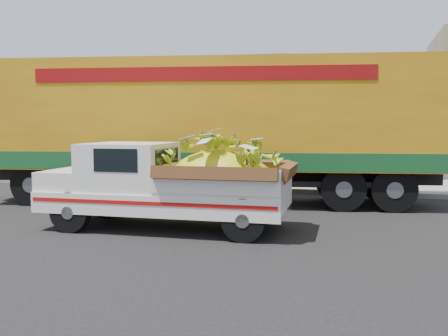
# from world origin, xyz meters

# --- Properties ---
(ground) EXTENTS (100.00, 100.00, 0.00)m
(ground) POSITION_xyz_m (0.00, 0.00, 0.00)
(ground) COLOR black
(ground) RESTS_ON ground
(curb) EXTENTS (60.00, 0.25, 0.15)m
(curb) POSITION_xyz_m (0.00, 5.39, 0.07)
(curb) COLOR gray
(curb) RESTS_ON ground
(sidewalk) EXTENTS (60.00, 4.00, 0.14)m
(sidewalk) POSITION_xyz_m (0.00, 7.49, 0.07)
(sidewalk) COLOR gray
(sidewalk) RESTS_ON ground
(building_left) EXTENTS (18.00, 6.00, 5.00)m
(building_left) POSITION_xyz_m (-8.00, 13.39, 2.50)
(building_left) COLOR gray
(building_left) RESTS_ON ground
(pickup_truck) EXTENTS (5.04, 2.02, 1.74)m
(pickup_truck) POSITION_xyz_m (0.72, -0.56, 0.94)
(pickup_truck) COLOR black
(pickup_truck) RESTS_ON ground
(semi_trailer) EXTENTS (12.08, 4.50, 3.80)m
(semi_trailer) POSITION_xyz_m (0.12, 2.95, 2.12)
(semi_trailer) COLOR black
(semi_trailer) RESTS_ON ground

